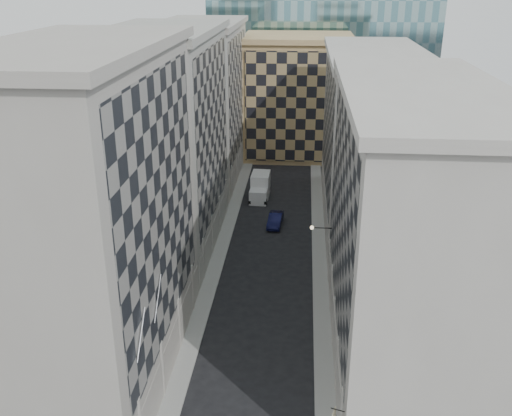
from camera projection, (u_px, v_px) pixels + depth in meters
The scene contains 13 objects.
sidewalk_west at pixel (219, 254), 60.00m from camera, with size 1.50×100.00×0.15m, color #999994.
sidewalk_east at pixel (319, 258), 59.19m from camera, with size 1.50×100.00×0.15m, color #999994.
bldg_left_a at pixel (92, 223), 38.46m from camera, with size 10.80×22.80×23.70m.
bldg_left_b at pixel (167, 142), 58.93m from camera, with size 10.80×22.80×22.70m.
bldg_left_c at pixel (203, 103), 79.40m from camera, with size 10.80×22.80×21.70m.
bldg_right_a at pixel (408, 230), 41.03m from camera, with size 10.80×26.80×20.70m.
bldg_right_b at pixel (370, 137), 66.10m from camera, with size 10.80×28.80×19.70m.
tan_block at pixel (297, 96), 90.82m from camera, with size 16.80×14.80×18.80m.
flagpoles_left at pixel (150, 315), 34.91m from camera, with size 0.10×6.33×2.33m.
bracket_lamp at pixel (314, 228), 51.40m from camera, with size 1.98×0.36×0.36m.
box_truck at pixel (260, 188), 74.97m from camera, with size 2.48×5.75×3.12m.
dark_car at pixel (275, 220), 66.79m from camera, with size 1.54×4.40×1.45m, color #0F123A.
shop_sign at pixel (334, 415), 32.86m from camera, with size 0.80×0.70×0.80m.
Camera 1 is at (3.08, -23.15, 27.36)m, focal length 40.00 mm.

